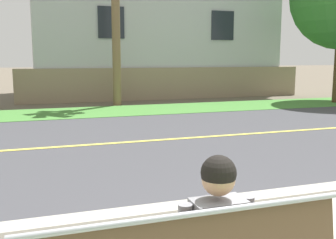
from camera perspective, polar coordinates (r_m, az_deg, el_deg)
name	(u,v)px	position (r m, az deg, el deg)	size (l,w,h in m)	color
ground_plane	(121,130)	(10.30, -6.75, -1.56)	(140.00, 140.00, 0.00)	#665B4C
curb_edge	(217,204)	(5.07, 7.01, -11.90)	(44.00, 0.30, 0.11)	#ADA89E
street_asphalt	(135,142)	(8.86, -4.72, -3.19)	(52.00, 8.00, 0.01)	#424247
road_centre_line	(135,142)	(8.86, -4.72, -3.16)	(48.00, 0.14, 0.01)	#E0CC4C
far_verge_grass	(98,112)	(13.91, -9.96, 1.11)	(48.00, 2.80, 0.02)	#478438
seated_person_grey	(211,238)	(2.75, 6.13, -16.36)	(0.52, 0.68, 1.25)	black
garden_wall	(169,83)	(17.89, 0.21, 5.16)	(13.00, 0.36, 1.40)	gray
house_across_street	(149,28)	(20.95, -2.73, 12.87)	(12.28, 6.91, 6.56)	#B7BCC1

